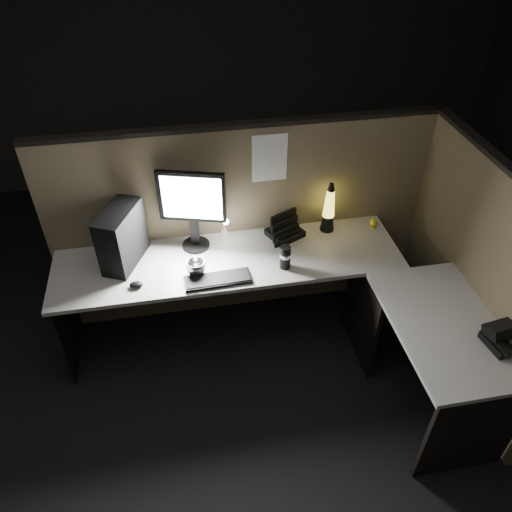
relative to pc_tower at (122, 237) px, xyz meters
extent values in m
plane|color=black|center=(0.81, -0.70, -0.93)|extent=(6.00, 6.00, 0.00)
plane|color=#282623|center=(0.81, 2.30, 0.42)|extent=(6.00, 0.00, 6.00)
cube|color=brown|center=(0.81, 0.23, -0.18)|extent=(2.66, 0.06, 1.50)
cube|color=brown|center=(2.14, -0.60, -0.18)|extent=(0.06, 1.66, 1.50)
cube|color=#B9B5AE|center=(0.66, -0.10, -0.21)|extent=(2.30, 0.60, 0.03)
cube|color=#B9B5AE|center=(1.81, -0.90, -0.21)|extent=(0.60, 1.00, 0.03)
cube|color=black|center=(-0.47, -0.10, -0.58)|extent=(0.03, 0.55, 0.70)
cube|color=black|center=(1.81, -1.38, -0.58)|extent=(0.55, 0.03, 0.70)
cube|color=black|center=(1.53, -0.40, -0.58)|extent=(0.03, 0.55, 0.70)
cube|color=black|center=(0.00, 0.00, 0.00)|extent=(0.31, 0.41, 0.39)
cylinder|color=black|center=(0.46, 0.08, -0.19)|extent=(0.19, 0.19, 0.02)
cube|color=black|center=(0.46, 0.10, -0.08)|extent=(0.06, 0.05, 0.21)
cube|color=black|center=(0.46, 0.09, 0.19)|extent=(0.43, 0.16, 0.36)
cube|color=white|center=(0.46, 0.07, 0.19)|extent=(0.37, 0.11, 0.30)
cube|color=black|center=(0.57, -0.31, -0.19)|extent=(0.42, 0.16, 0.02)
ellipsoid|color=black|center=(0.06, -0.27, -0.18)|extent=(0.09, 0.07, 0.03)
cube|color=white|center=(0.67, 0.18, -0.18)|extent=(0.04, 0.05, 0.03)
cylinder|color=white|center=(0.67, 0.18, -0.09)|extent=(0.01, 0.01, 0.17)
cylinder|color=white|center=(0.67, 0.12, 0.00)|extent=(0.01, 0.11, 0.01)
sphere|color=white|center=(0.67, 0.06, -0.01)|extent=(0.04, 0.04, 0.04)
cube|color=black|center=(1.09, 0.08, -0.17)|extent=(0.28, 0.27, 0.04)
cube|color=black|center=(1.09, 0.05, -0.14)|extent=(0.21, 0.11, 0.08)
cube|color=black|center=(1.09, 0.15, -0.10)|extent=(0.21, 0.11, 0.15)
cone|color=black|center=(1.40, 0.10, -0.14)|extent=(0.10, 0.10, 0.12)
cone|color=yellow|center=(1.40, 0.10, 0.02)|extent=(0.08, 0.08, 0.20)
sphere|color=#9A4416|center=(1.40, 0.10, -0.04)|extent=(0.04, 0.04, 0.04)
sphere|color=#9A4416|center=(1.40, 0.10, 0.03)|extent=(0.03, 0.03, 0.03)
cone|color=black|center=(1.40, 0.10, 0.15)|extent=(0.05, 0.05, 0.06)
cylinder|color=black|center=(1.01, -0.25, -0.11)|extent=(0.07, 0.07, 0.16)
imported|color=#B1B1B8|center=(0.44, -0.21, -0.15)|extent=(0.16, 0.16, 0.10)
sphere|color=yellow|center=(1.73, 0.06, -0.15)|extent=(0.06, 0.06, 0.06)
cube|color=white|center=(0.99, 0.19, 0.36)|extent=(0.23, 0.00, 0.33)
cube|color=black|center=(2.05, -1.10, -0.17)|extent=(0.23, 0.21, 0.05)
cube|color=black|center=(2.05, -1.06, -0.12)|extent=(0.23, 0.15, 0.10)
cube|color=black|center=(1.99, -1.14, -0.15)|extent=(0.07, 0.16, 0.03)
camera|label=1|loc=(0.39, -2.63, 1.92)|focal=35.00mm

